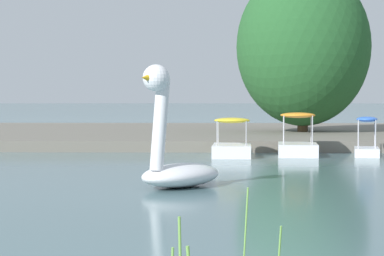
{
  "coord_description": "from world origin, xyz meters",
  "views": [
    {
      "loc": [
        0.51,
        -5.3,
        2.22
      ],
      "look_at": [
        -0.14,
        18.62,
        1.23
      ],
      "focal_mm": 70.98,
      "sensor_mm": 36.0,
      "label": 1
    }
  ],
  "objects": [
    {
      "name": "pedal_boat_yellow",
      "position": [
        1.22,
        22.63,
        0.46
      ],
      "size": [
        1.5,
        2.37,
        1.44
      ],
      "color": "white",
      "rests_on": "ground_plane"
    },
    {
      "name": "pedal_boat_orange",
      "position": [
        3.69,
        23.1,
        0.47
      ],
      "size": [
        1.61,
        2.35,
        1.63
      ],
      "color": "white",
      "rests_on": "ground_plane"
    },
    {
      "name": "tree_willow_near_path",
      "position": [
        5.04,
        32.91,
        4.7
      ],
      "size": [
        6.85,
        7.09,
        8.23
      ],
      "color": "#4C3823",
      "rests_on": "shore_bank_far"
    },
    {
      "name": "pedal_boat_blue",
      "position": [
        6.25,
        23.0,
        0.45
      ],
      "size": [
        1.17,
        1.89,
        1.48
      ],
      "color": "white",
      "rests_on": "ground_plane"
    },
    {
      "name": "shore_bank_far",
      "position": [
        0.0,
        35.02,
        0.22
      ],
      "size": [
        133.11,
        20.76,
        0.45
      ],
      "primitive_type": "cube",
      "color": "#6B665B",
      "rests_on": "ground_plane"
    },
    {
      "name": "swan_boat",
      "position": [
        -0.38,
        13.1,
        0.71
      ],
      "size": [
        2.59,
        2.79,
        2.98
      ],
      "color": "white",
      "rests_on": "ground_plane"
    }
  ]
}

